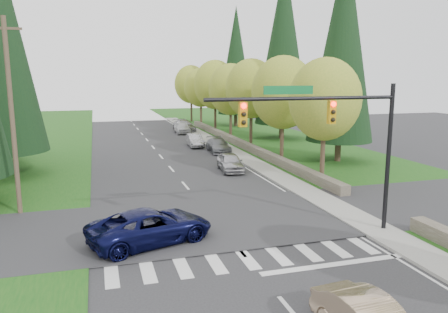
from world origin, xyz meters
name	(u,v)px	position (x,y,z in m)	size (l,w,h in m)	color
ground	(280,298)	(0.00, 0.00, 0.00)	(120.00, 120.00, 0.00)	#28282B
grass_east	(327,162)	(13.00, 20.00, 0.03)	(14.00, 110.00, 0.06)	#174E14
cross_street	(215,221)	(0.00, 8.00, 0.00)	(120.00, 8.00, 0.10)	#28282B
sidewalk_east	(250,161)	(6.90, 22.00, 0.07)	(1.80, 80.00, 0.13)	gray
curb_east	(241,162)	(6.05, 22.00, 0.07)	(0.20, 80.00, 0.13)	gray
stone_wall_north	(240,143)	(8.60, 30.00, 0.35)	(0.70, 40.00, 0.70)	#4C4438
traffic_signal	(334,126)	(4.37, 4.50, 4.98)	(8.70, 0.37, 6.80)	black
utility_pole	(12,116)	(-9.50, 12.00, 5.14)	(1.60, 0.24, 10.00)	#473828
decid_tree_0	(325,99)	(9.20, 14.00, 5.60)	(4.80, 4.80, 8.37)	#38281C
decid_tree_1	(283,93)	(9.30, 21.00, 5.80)	(5.20, 5.20, 8.80)	#38281C
decid_tree_2	(251,89)	(9.10, 28.00, 5.93)	(5.00, 5.00, 8.82)	#38281C
decid_tree_3	(231,89)	(9.20, 35.00, 5.66)	(5.00, 5.00, 8.55)	#38281C
decid_tree_4	(215,85)	(9.30, 42.00, 6.06)	(5.40, 5.40, 9.18)	#38281C
decid_tree_5	(201,88)	(9.10, 49.00, 5.53)	(4.80, 4.80, 8.30)	#38281C
decid_tree_6	(191,84)	(9.20, 56.00, 5.86)	(5.20, 5.20, 8.86)	#38281C
conifer_e_a	(343,43)	(14.00, 20.00, 9.79)	(5.44, 5.44, 17.80)	#38281C
conifer_e_b	(283,43)	(15.00, 34.00, 10.79)	(6.12, 6.12, 19.80)	#38281C
conifer_e_c	(236,61)	(14.00, 48.00, 9.29)	(5.10, 5.10, 16.80)	#38281C
suv_navy	(151,226)	(-3.42, 6.01, 0.75)	(2.49, 5.40, 1.50)	#0A0C35
parked_car_a	(230,162)	(4.20, 19.01, 0.69)	(1.62, 4.03, 1.37)	#ABABAF
parked_car_b	(218,145)	(5.60, 27.38, 0.65)	(1.81, 4.46, 1.29)	slate
parked_car_c	(195,140)	(4.20, 31.27, 0.64)	(1.35, 3.86, 1.27)	#A9A8AD
parked_car_d	(182,128)	(4.98, 42.16, 0.73)	(1.72, 4.28, 1.46)	silver
parked_car_e	(184,126)	(5.58, 43.82, 0.74)	(2.08, 5.12, 1.49)	#98989D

